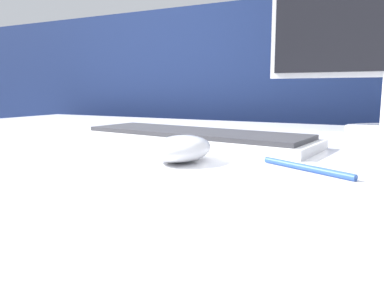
# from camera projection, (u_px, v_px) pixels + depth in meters

# --- Properties ---
(partition_panel) EXTENTS (5.00, 0.03, 1.17)m
(partition_panel) POSITION_uv_depth(u_px,v_px,m) (276.00, 173.00, 1.29)
(partition_panel) COLOR navy
(partition_panel) RESTS_ON ground_plane
(computer_mouse_near) EXTENTS (0.08, 0.11, 0.04)m
(computer_mouse_near) POSITION_uv_depth(u_px,v_px,m) (181.00, 148.00, 0.52)
(computer_mouse_near) COLOR white
(computer_mouse_near) RESTS_ON desk
(keyboard) EXTENTS (0.46, 0.20, 0.02)m
(keyboard) POSITION_uv_depth(u_px,v_px,m) (194.00, 137.00, 0.69)
(keyboard) COLOR silver
(keyboard) RESTS_ON desk
(pen) EXTENTS (0.12, 0.07, 0.01)m
(pen) POSITION_uv_depth(u_px,v_px,m) (306.00, 168.00, 0.46)
(pen) COLOR #284C9E
(pen) RESTS_ON desk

